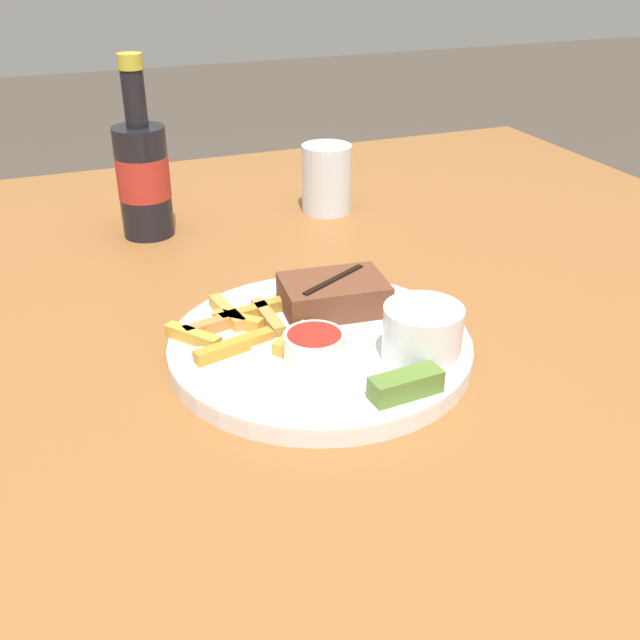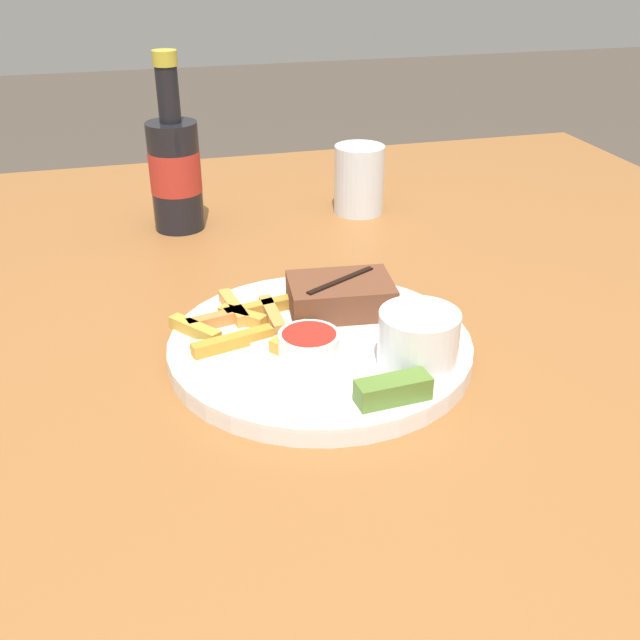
# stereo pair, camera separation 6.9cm
# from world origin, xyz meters

# --- Properties ---
(dining_table) EXTENTS (1.35, 1.37, 0.74)m
(dining_table) POSITION_xyz_m (0.00, 0.00, 0.67)
(dining_table) COLOR #935B2D
(dining_table) RESTS_ON ground_plane
(dinner_plate) EXTENTS (0.28, 0.28, 0.02)m
(dinner_plate) POSITION_xyz_m (0.00, 0.00, 0.74)
(dinner_plate) COLOR white
(dinner_plate) RESTS_ON dining_table
(steak_portion) EXTENTS (0.11, 0.08, 0.03)m
(steak_portion) POSITION_xyz_m (0.04, 0.05, 0.77)
(steak_portion) COLOR brown
(steak_portion) RESTS_ON dinner_plate
(fries_pile) EXTENTS (0.13, 0.13, 0.01)m
(fries_pile) POSITION_xyz_m (-0.07, 0.04, 0.76)
(fries_pile) COLOR gold
(fries_pile) RESTS_ON dinner_plate
(coleslaw_cup) EXTENTS (0.07, 0.07, 0.05)m
(coleslaw_cup) POSITION_xyz_m (0.07, -0.07, 0.78)
(coleslaw_cup) COLOR white
(coleslaw_cup) RESTS_ON dinner_plate
(dipping_sauce_cup) EXTENTS (0.05, 0.05, 0.03)m
(dipping_sauce_cup) POSITION_xyz_m (-0.02, -0.04, 0.77)
(dipping_sauce_cup) COLOR silver
(dipping_sauce_cup) RESTS_ON dinner_plate
(pickle_spear) EXTENTS (0.06, 0.03, 0.02)m
(pickle_spear) POSITION_xyz_m (0.03, -0.11, 0.76)
(pickle_spear) COLOR #567A2D
(pickle_spear) RESTS_ON dinner_plate
(fork_utensil) EXTENTS (0.13, 0.03, 0.00)m
(fork_utensil) POSITION_xyz_m (-0.07, 0.01, 0.75)
(fork_utensil) COLOR #B7B7BC
(fork_utensil) RESTS_ON dinner_plate
(knife_utensil) EXTENTS (0.06, 0.16, 0.01)m
(knife_utensil) POSITION_xyz_m (-0.00, 0.03, 0.76)
(knife_utensil) COLOR #B7B7BC
(knife_utensil) RESTS_ON dinner_plate
(beer_bottle) EXTENTS (0.07, 0.07, 0.23)m
(beer_bottle) POSITION_xyz_m (-0.09, 0.37, 0.82)
(beer_bottle) COLOR black
(beer_bottle) RESTS_ON dining_table
(drinking_glass) EXTENTS (0.07, 0.07, 0.09)m
(drinking_glass) POSITION_xyz_m (0.15, 0.37, 0.78)
(drinking_glass) COLOR silver
(drinking_glass) RESTS_ON dining_table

